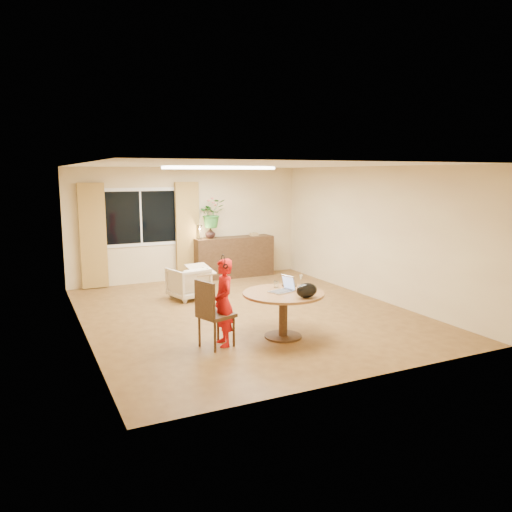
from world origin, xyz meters
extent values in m
plane|color=brown|center=(0.00, 0.00, 0.00)|extent=(6.50, 6.50, 0.00)
plane|color=white|center=(0.00, 0.00, 2.60)|extent=(6.50, 6.50, 0.00)
plane|color=tan|center=(0.00, 3.25, 1.30)|extent=(5.50, 0.00, 5.50)
plane|color=tan|center=(-2.75, 0.00, 1.30)|extent=(0.00, 6.50, 6.50)
plane|color=tan|center=(2.75, 0.00, 1.30)|extent=(0.00, 6.50, 6.50)
cube|color=white|center=(-1.10, 3.23, 1.50)|extent=(1.70, 0.02, 1.30)
cube|color=black|center=(-1.10, 3.22, 1.50)|extent=(1.55, 0.01, 1.15)
cube|color=white|center=(-1.10, 3.22, 1.50)|extent=(0.04, 0.01, 1.15)
cube|color=brown|center=(-2.15, 3.15, 1.15)|extent=(0.55, 0.08, 2.25)
cube|color=brown|center=(-0.05, 3.15, 1.15)|extent=(0.55, 0.08, 2.25)
cube|color=white|center=(0.00, 1.20, 2.57)|extent=(2.20, 0.35, 0.05)
cylinder|color=brown|center=(-0.05, -1.46, 0.68)|extent=(1.23, 1.23, 0.04)
cylinder|color=black|center=(-0.05, -1.46, 0.33)|extent=(0.13, 0.13, 0.66)
cylinder|color=black|center=(-0.05, -1.46, 0.01)|extent=(0.57, 0.57, 0.03)
imported|color=red|center=(-0.99, -1.39, 0.63)|extent=(0.49, 0.34, 1.27)
imported|color=beige|center=(-0.60, 1.45, 0.32)|extent=(0.83, 0.84, 0.64)
cube|color=black|center=(1.04, 3.01, 0.48)|extent=(1.93, 0.47, 0.96)
imported|color=black|center=(0.45, 3.01, 1.09)|extent=(0.30, 0.30, 0.25)
imported|color=#246126|center=(0.49, 3.01, 1.54)|extent=(0.69, 0.63, 0.66)
camera|label=1|loc=(-3.56, -7.85, 2.46)|focal=35.00mm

